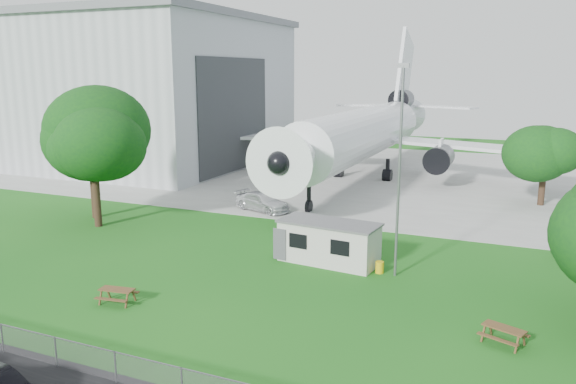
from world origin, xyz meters
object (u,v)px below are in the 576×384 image
at_px(site_cabin, 329,242).
at_px(picnic_west, 118,303).
at_px(airliner, 366,131).
at_px(hangar, 108,89).
at_px(picnic_east, 503,343).

xyz_separation_m(site_cabin, picnic_west, (-7.93, -10.27, -1.31)).
bearing_deg(airliner, hangar, 179.78).
bearing_deg(picnic_east, hangar, 166.47).
relative_size(hangar, picnic_west, 23.89).
xyz_separation_m(hangar, airliner, (35.97, -0.14, -4.14)).
height_order(airliner, site_cabin, airliner).
bearing_deg(picnic_west, picnic_east, 1.10).
bearing_deg(picnic_west, airliner, 78.43).
relative_size(airliner, picnic_east, 26.52).
bearing_deg(hangar, picnic_east, -34.67).
height_order(hangar, picnic_east, hangar).
bearing_deg(picnic_east, picnic_west, -149.18).
bearing_deg(hangar, airliner, -0.22).
height_order(hangar, picnic_west, hangar).
relative_size(airliner, site_cabin, 6.95).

